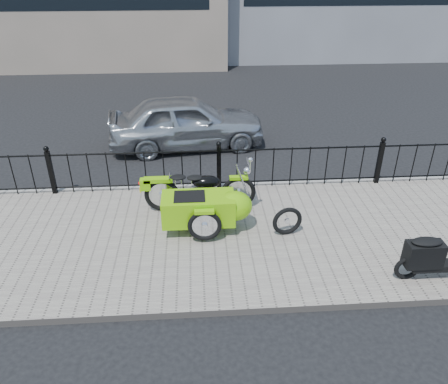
{
  "coord_description": "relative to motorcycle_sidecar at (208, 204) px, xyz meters",
  "views": [
    {
      "loc": [
        -0.46,
        -7.04,
        4.68
      ],
      "look_at": [
        0.01,
        -0.1,
        0.78
      ],
      "focal_mm": 35.0,
      "sensor_mm": 36.0,
      "label": 1
    }
  ],
  "objects": [
    {
      "name": "ground",
      "position": [
        0.29,
        0.18,
        -0.59
      ],
      "size": [
        120.0,
        120.0,
        0.0
      ],
      "primitive_type": "plane",
      "color": "black",
      "rests_on": "ground"
    },
    {
      "name": "sidewalk",
      "position": [
        0.29,
        -0.32,
        -0.53
      ],
      "size": [
        30.0,
        3.8,
        0.12
      ],
      "primitive_type": "cube",
      "color": "gray",
      "rests_on": "ground"
    },
    {
      "name": "spare_tire",
      "position": [
        1.41,
        -0.38,
        -0.2
      ],
      "size": [
        0.56,
        0.17,
        0.56
      ],
      "primitive_type": "torus",
      "rotation": [
        1.57,
        0.0,
        0.16
      ],
      "color": "black",
      "rests_on": "sidewalk"
    },
    {
      "name": "sedan_car",
      "position": [
        -0.41,
        4.1,
        0.1
      ],
      "size": [
        4.22,
        2.11,
        1.38
      ],
      "primitive_type": "imported",
      "rotation": [
        0.0,
        0.0,
        1.69
      ],
      "color": "#B3B5BA",
      "rests_on": "ground"
    },
    {
      "name": "curb",
      "position": [
        0.29,
        1.62,
        -0.53
      ],
      "size": [
        30.0,
        0.1,
        0.12
      ],
      "primitive_type": "cube",
      "color": "gray",
      "rests_on": "ground"
    },
    {
      "name": "motorcycle_sidecar",
      "position": [
        0.0,
        0.0,
        0.0
      ],
      "size": [
        2.28,
        1.48,
        0.98
      ],
      "color": "black",
      "rests_on": "sidewalk"
    },
    {
      "name": "scooter",
      "position": [
        3.5,
        -1.72,
        -0.07
      ],
      "size": [
        1.55,
        0.45,
        1.05
      ],
      "color": "black",
      "rests_on": "sidewalk"
    },
    {
      "name": "iron_fence",
      "position": [
        0.29,
        1.48,
        -0.01
      ],
      "size": [
        14.11,
        0.11,
        1.08
      ],
      "color": "black",
      "rests_on": "sidewalk"
    }
  ]
}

